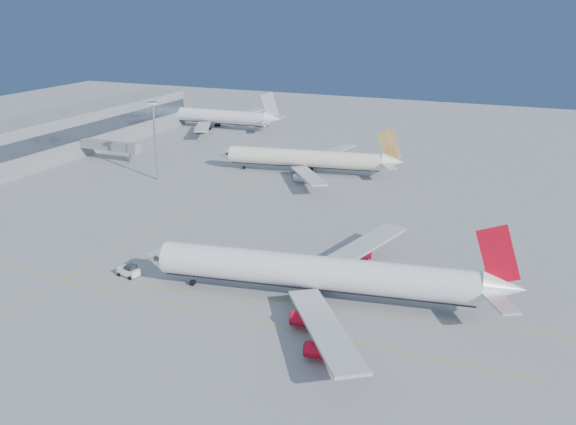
{
  "coord_description": "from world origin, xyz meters",
  "views": [
    {
      "loc": [
        47.71,
        -104.04,
        53.83
      ],
      "look_at": [
        -6.81,
        24.28,
        7.0
      ],
      "focal_mm": 40.0,
      "sensor_mm": 36.0,
      "label": 1
    }
  ],
  "objects_px": {
    "pushback_tug": "(129,271)",
    "airliner_third": "(214,116)",
    "light_mast": "(155,134)",
    "airliner_etihad": "(309,159)",
    "airliner_virgin": "(323,274)"
  },
  "relations": [
    {
      "from": "airliner_third",
      "to": "airliner_etihad",
      "type": "bearing_deg",
      "value": -40.94
    },
    {
      "from": "pushback_tug",
      "to": "airliner_third",
      "type": "bearing_deg",
      "value": 123.21
    },
    {
      "from": "airliner_third",
      "to": "light_mast",
      "type": "height_order",
      "value": "light_mast"
    },
    {
      "from": "airliner_virgin",
      "to": "airliner_third",
      "type": "distance_m",
      "value": 171.11
    },
    {
      "from": "airliner_etihad",
      "to": "airliner_third",
      "type": "bearing_deg",
      "value": 131.24
    },
    {
      "from": "airliner_virgin",
      "to": "airliner_etihad",
      "type": "xyz_separation_m",
      "value": [
        -35.58,
        84.11,
        -0.53
      ]
    },
    {
      "from": "light_mast",
      "to": "airliner_etihad",
      "type": "bearing_deg",
      "value": 31.93
    },
    {
      "from": "airliner_etihad",
      "to": "airliner_third",
      "type": "relative_size",
      "value": 0.96
    },
    {
      "from": "light_mast",
      "to": "airliner_third",
      "type": "bearing_deg",
      "value": 107.15
    },
    {
      "from": "airliner_virgin",
      "to": "airliner_third",
      "type": "relative_size",
      "value": 1.13
    },
    {
      "from": "airliner_virgin",
      "to": "airliner_etihad",
      "type": "height_order",
      "value": "airliner_virgin"
    },
    {
      "from": "airliner_virgin",
      "to": "pushback_tug",
      "type": "relative_size",
      "value": 14.9
    },
    {
      "from": "airliner_third",
      "to": "light_mast",
      "type": "relative_size",
      "value": 2.61
    },
    {
      "from": "pushback_tug",
      "to": "light_mast",
      "type": "bearing_deg",
      "value": 129.77
    },
    {
      "from": "airliner_third",
      "to": "pushback_tug",
      "type": "bearing_deg",
      "value": -68.19
    }
  ]
}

